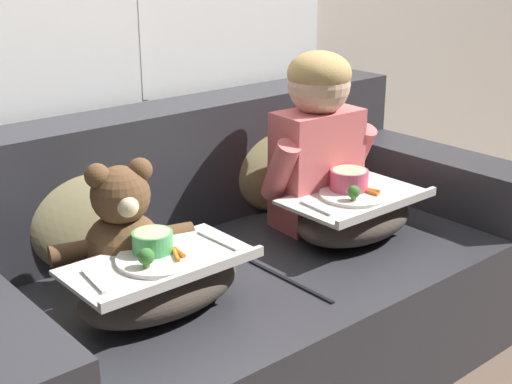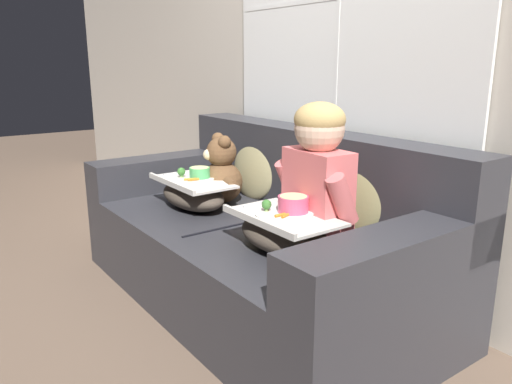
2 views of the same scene
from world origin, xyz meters
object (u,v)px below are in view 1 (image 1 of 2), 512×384
Objects in this scene: teddy_bear at (124,236)px; lap_tray_child at (354,214)px; child_figure at (318,132)px; lap_tray_teddy at (160,284)px; throw_pillow_behind_teddy at (83,205)px; couch at (232,283)px; throw_pillow_behind_child at (271,157)px.

lap_tray_child is at bearing -12.97° from teddy_bear.
teddy_bear is at bearing -179.70° from child_figure.
lap_tray_teddy is (-0.77, -0.18, -0.25)m from child_figure.
lap_tray_teddy is (0.00, -0.42, -0.11)m from throw_pillow_behind_teddy.
lap_tray_child is 0.96× the size of lap_tray_teddy.
child_figure is 0.83m from lap_tray_teddy.
couch is at bearing -32.11° from throw_pillow_behind_teddy.
couch reaches higher than teddy_bear.
lap_tray_child is at bearing -89.97° from throw_pillow_behind_child.
throw_pillow_behind_child is 0.68× the size of child_figure.
lap_tray_child is (0.77, -0.18, -0.08)m from teddy_bear.
child_figure reaches higher than lap_tray_child.
child_figure is (0.77, -0.24, 0.14)m from throw_pillow_behind_teddy.
throw_pillow_behind_teddy is (-0.77, 0.00, 0.00)m from throw_pillow_behind_child.
throw_pillow_behind_child is 0.87× the size of lap_tray_child.
throw_pillow_behind_teddy is 0.90× the size of lap_tray_child.
couch is 0.55m from throw_pillow_behind_teddy.
lap_tray_child is at bearing 0.05° from lap_tray_teddy.
lap_tray_child is (0.77, -0.42, -0.10)m from throw_pillow_behind_teddy.
couch is 4.64× the size of throw_pillow_behind_teddy.
teddy_bear is at bearing -90.33° from throw_pillow_behind_teddy.
child_figure is (0.39, 0.00, 0.45)m from couch.
throw_pillow_behind_child is 0.89m from lap_tray_teddy.
couch is at bearing 155.09° from lap_tray_child.
child_figure is at bearing 0.44° from couch.
throw_pillow_behind_teddy reaches higher than lap_tray_teddy.
throw_pillow_behind_teddy is 0.70× the size of child_figure.
couch reaches higher than lap_tray_child.
throw_pillow_behind_teddy reaches higher than lap_tray_child.
teddy_bear reaches higher than lap_tray_teddy.
teddy_bear is (-0.00, -0.24, -0.03)m from throw_pillow_behind_teddy.
throw_pillow_behind_teddy reaches higher than throw_pillow_behind_child.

